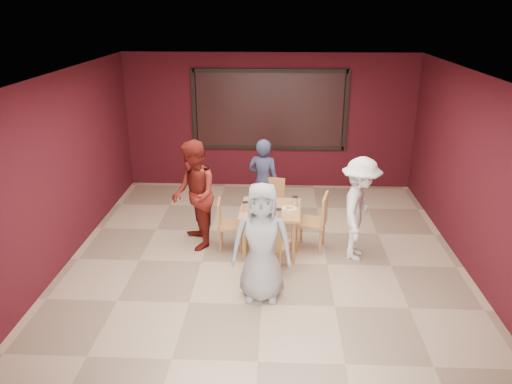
{
  "coord_description": "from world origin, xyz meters",
  "views": [
    {
      "loc": [
        0.18,
        -6.71,
        3.71
      ],
      "look_at": [
        -0.14,
        0.42,
        1.0
      ],
      "focal_mm": 35.0,
      "sensor_mm": 36.0,
      "label": 1
    }
  ],
  "objects_px": {
    "chair_right": "(316,219)",
    "diner_left": "(194,195)",
    "dining_table": "(270,213)",
    "diner_back": "(263,182)",
    "diner_front": "(262,242)",
    "chair_back": "(271,201)",
    "diner_right": "(359,209)",
    "chair_left": "(226,222)",
    "chair_front": "(272,242)"
  },
  "relations": [
    {
      "from": "diner_front",
      "to": "diner_right",
      "type": "distance_m",
      "value": 1.87
    },
    {
      "from": "dining_table",
      "to": "chair_front",
      "type": "xyz_separation_m",
      "value": [
        0.03,
        -0.67,
        -0.15
      ]
    },
    {
      "from": "diner_front",
      "to": "diner_back",
      "type": "distance_m",
      "value": 2.41
    },
    {
      "from": "diner_left",
      "to": "diner_right",
      "type": "distance_m",
      "value": 2.57
    },
    {
      "from": "diner_front",
      "to": "diner_back",
      "type": "bearing_deg",
      "value": 92.74
    },
    {
      "from": "chair_left",
      "to": "chair_front",
      "type": "bearing_deg",
      "value": -44.37
    },
    {
      "from": "dining_table",
      "to": "chair_back",
      "type": "xyz_separation_m",
      "value": [
        -0.0,
        0.87,
        -0.14
      ]
    },
    {
      "from": "diner_back",
      "to": "diner_left",
      "type": "height_order",
      "value": "diner_left"
    },
    {
      "from": "chair_left",
      "to": "diner_left",
      "type": "bearing_deg",
      "value": 170.07
    },
    {
      "from": "diner_front",
      "to": "diner_back",
      "type": "height_order",
      "value": "diner_front"
    },
    {
      "from": "diner_left",
      "to": "chair_back",
      "type": "bearing_deg",
      "value": 102.96
    },
    {
      "from": "chair_back",
      "to": "diner_back",
      "type": "relative_size",
      "value": 0.57
    },
    {
      "from": "chair_left",
      "to": "chair_right",
      "type": "distance_m",
      "value": 1.42
    },
    {
      "from": "diner_left",
      "to": "chair_front",
      "type": "bearing_deg",
      "value": 38.5
    },
    {
      "from": "diner_back",
      "to": "diner_front",
      "type": "bearing_deg",
      "value": 108.98
    },
    {
      "from": "diner_left",
      "to": "dining_table",
      "type": "bearing_deg",
      "value": 65.09
    },
    {
      "from": "chair_right",
      "to": "diner_front",
      "type": "height_order",
      "value": "diner_front"
    },
    {
      "from": "chair_back",
      "to": "chair_right",
      "type": "height_order",
      "value": "chair_right"
    },
    {
      "from": "dining_table",
      "to": "chair_right",
      "type": "relative_size",
      "value": 1.03
    },
    {
      "from": "dining_table",
      "to": "chair_left",
      "type": "xyz_separation_m",
      "value": [
        -0.7,
        0.04,
        -0.18
      ]
    },
    {
      "from": "dining_table",
      "to": "chair_right",
      "type": "bearing_deg",
      "value": 6.36
    },
    {
      "from": "chair_back",
      "to": "diner_right",
      "type": "distance_m",
      "value": 1.72
    },
    {
      "from": "diner_back",
      "to": "diner_right",
      "type": "xyz_separation_m",
      "value": [
        1.49,
        -1.21,
        0.03
      ]
    },
    {
      "from": "chair_right",
      "to": "diner_front",
      "type": "relative_size",
      "value": 0.58
    },
    {
      "from": "diner_right",
      "to": "dining_table",
      "type": "bearing_deg",
      "value": 100.37
    },
    {
      "from": "chair_left",
      "to": "chair_right",
      "type": "bearing_deg",
      "value": 1.47
    },
    {
      "from": "chair_back",
      "to": "diner_left",
      "type": "bearing_deg",
      "value": -148.45
    },
    {
      "from": "dining_table",
      "to": "diner_back",
      "type": "bearing_deg",
      "value": 97.66
    },
    {
      "from": "chair_back",
      "to": "diner_front",
      "type": "bearing_deg",
      "value": -92.17
    },
    {
      "from": "dining_table",
      "to": "chair_back",
      "type": "bearing_deg",
      "value": 90.24
    },
    {
      "from": "diner_right",
      "to": "diner_left",
      "type": "bearing_deg",
      "value": 100.26
    },
    {
      "from": "diner_back",
      "to": "diner_right",
      "type": "distance_m",
      "value": 1.92
    },
    {
      "from": "chair_back",
      "to": "chair_left",
      "type": "xyz_separation_m",
      "value": [
        -0.69,
        -0.83,
        -0.04
      ]
    },
    {
      "from": "dining_table",
      "to": "diner_left",
      "type": "height_order",
      "value": "diner_left"
    },
    {
      "from": "chair_back",
      "to": "chair_left",
      "type": "height_order",
      "value": "chair_back"
    },
    {
      "from": "chair_right",
      "to": "diner_right",
      "type": "bearing_deg",
      "value": -19.86
    },
    {
      "from": "chair_front",
      "to": "diner_back",
      "type": "bearing_deg",
      "value": 95.84
    },
    {
      "from": "chair_back",
      "to": "chair_right",
      "type": "relative_size",
      "value": 0.95
    },
    {
      "from": "chair_back",
      "to": "diner_right",
      "type": "bearing_deg",
      "value": -37.02
    },
    {
      "from": "dining_table",
      "to": "diner_back",
      "type": "height_order",
      "value": "diner_back"
    },
    {
      "from": "dining_table",
      "to": "chair_left",
      "type": "height_order",
      "value": "dining_table"
    },
    {
      "from": "chair_left",
      "to": "diner_front",
      "type": "height_order",
      "value": "diner_front"
    },
    {
      "from": "diner_front",
      "to": "diner_left",
      "type": "xyz_separation_m",
      "value": [
        -1.12,
        1.48,
        0.06
      ]
    },
    {
      "from": "chair_front",
      "to": "chair_right",
      "type": "xyz_separation_m",
      "value": [
        0.69,
        0.75,
        0.04
      ]
    },
    {
      "from": "chair_front",
      "to": "diner_left",
      "type": "xyz_separation_m",
      "value": [
        -1.24,
        0.8,
        0.39
      ]
    },
    {
      "from": "chair_right",
      "to": "diner_left",
      "type": "bearing_deg",
      "value": 178.42
    },
    {
      "from": "chair_back",
      "to": "diner_front",
      "type": "relative_size",
      "value": 0.55
    },
    {
      "from": "dining_table",
      "to": "diner_front",
      "type": "height_order",
      "value": "diner_front"
    },
    {
      "from": "chair_front",
      "to": "diner_right",
      "type": "distance_m",
      "value": 1.45
    },
    {
      "from": "chair_front",
      "to": "chair_back",
      "type": "relative_size",
      "value": 0.97
    }
  ]
}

